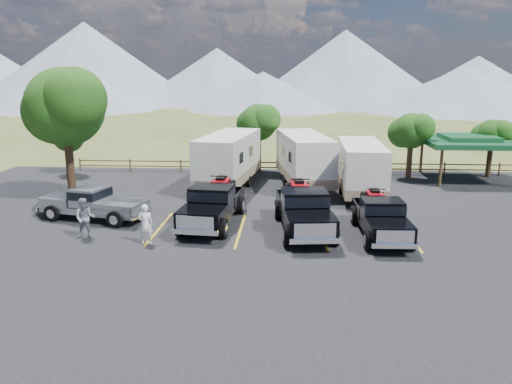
# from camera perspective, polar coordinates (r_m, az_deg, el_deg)

# --- Properties ---
(ground) EXTENTS (320.00, 320.00, 0.00)m
(ground) POSITION_cam_1_polar(r_m,az_deg,el_deg) (20.45, 2.80, -7.95)
(ground) COLOR #414B20
(ground) RESTS_ON ground
(asphalt_lot) EXTENTS (44.00, 34.00, 0.04)m
(asphalt_lot) POSITION_cam_1_polar(r_m,az_deg,el_deg) (23.27, 2.92, -5.23)
(asphalt_lot) COLOR black
(asphalt_lot) RESTS_ON ground
(stall_lines) EXTENTS (12.12, 5.50, 0.01)m
(stall_lines) POSITION_cam_1_polar(r_m,az_deg,el_deg) (24.21, 2.95, -4.43)
(stall_lines) COLOR gold
(stall_lines) RESTS_ON asphalt_lot
(tree_big_nw) EXTENTS (5.54, 5.18, 7.84)m
(tree_big_nw) POSITION_cam_1_polar(r_m,az_deg,el_deg) (30.90, -21.05, 9.07)
(tree_big_nw) COLOR #322113
(tree_big_nw) RESTS_ON ground
(tree_ne_a) EXTENTS (3.11, 2.92, 4.76)m
(tree_ne_a) POSITION_cam_1_polar(r_m,az_deg,el_deg) (37.33, 17.29, 6.66)
(tree_ne_a) COLOR #322113
(tree_ne_a) RESTS_ON ground
(tree_ne_b) EXTENTS (2.77, 2.59, 4.27)m
(tree_ne_b) POSITION_cam_1_polar(r_m,az_deg,el_deg) (40.13, 25.32, 5.91)
(tree_ne_b) COLOR #322113
(tree_ne_b) RESTS_ON ground
(tree_north) EXTENTS (3.46, 3.24, 5.25)m
(tree_north) POSITION_cam_1_polar(r_m,az_deg,el_deg) (38.31, 0.25, 7.94)
(tree_north) COLOR #322113
(tree_north) RESTS_ON ground
(tree_nw_small) EXTENTS (2.59, 2.43, 3.85)m
(tree_nw_small) POSITION_cam_1_polar(r_m,az_deg,el_deg) (39.83, -20.57, 5.78)
(tree_nw_small) COLOR #322113
(tree_nw_small) RESTS_ON ground
(rail_fence) EXTENTS (36.12, 0.12, 1.00)m
(rail_fence) POSITION_cam_1_polar(r_m,az_deg,el_deg) (38.21, 6.25, 2.96)
(rail_fence) COLOR brown
(rail_fence) RESTS_ON ground
(pavilion) EXTENTS (6.20, 6.20, 3.22)m
(pavilion) POSITION_cam_1_polar(r_m,az_deg,el_deg) (38.54, 23.07, 5.35)
(pavilion) COLOR brown
(pavilion) RESTS_ON ground
(mountain_range) EXTENTS (209.00, 71.00, 20.00)m
(mountain_range) POSITION_cam_1_polar(r_m,az_deg,el_deg) (125.28, 0.03, 13.50)
(mountain_range) COLOR slate
(mountain_range) RESTS_ON ground
(rig_left) EXTENTS (2.83, 6.79, 2.21)m
(rig_left) POSITION_cam_1_polar(r_m,az_deg,el_deg) (25.15, -4.92, -1.26)
(rig_left) COLOR black
(rig_left) RESTS_ON asphalt_lot
(rig_center) EXTENTS (2.98, 6.99, 2.27)m
(rig_center) POSITION_cam_1_polar(r_m,az_deg,el_deg) (24.09, 5.46, -1.86)
(rig_center) COLOR black
(rig_center) RESTS_ON asphalt_lot
(rig_right) EXTENTS (2.22, 6.00, 1.99)m
(rig_right) POSITION_cam_1_polar(r_m,az_deg,el_deg) (23.93, 14.04, -2.65)
(rig_right) COLOR black
(rig_right) RESTS_ON asphalt_lot
(trailer_left) EXTENTS (3.74, 10.26, 3.55)m
(trailer_left) POSITION_cam_1_polar(r_m,az_deg,el_deg) (33.09, -3.11, 3.69)
(trailer_left) COLOR white
(trailer_left) RESTS_ON asphalt_lot
(trailer_center) EXTENTS (3.90, 10.06, 3.48)m
(trailer_center) POSITION_cam_1_polar(r_m,az_deg,el_deg) (33.59, 5.50, 3.73)
(trailer_center) COLOR white
(trailer_center) RESTS_ON asphalt_lot
(trailer_right) EXTENTS (2.69, 9.41, 3.27)m
(trailer_right) POSITION_cam_1_polar(r_m,az_deg,el_deg) (31.47, 11.90, 2.66)
(trailer_right) COLOR white
(trailer_right) RESTS_ON asphalt_lot
(pickup_silver) EXTENTS (6.03, 3.14, 1.73)m
(pickup_silver) POSITION_cam_1_polar(r_m,az_deg,el_deg) (27.08, -18.10, -1.19)
(pickup_silver) COLOR gray
(pickup_silver) RESTS_ON asphalt_lot
(person_a) EXTENTS (0.69, 0.47, 1.83)m
(person_a) POSITION_cam_1_polar(r_m,az_deg,el_deg) (22.60, -12.53, -3.62)
(person_a) COLOR white
(person_a) RESTS_ON asphalt_lot
(person_b) EXTENTS (1.03, 0.87, 1.89)m
(person_b) POSITION_cam_1_polar(r_m,az_deg,el_deg) (24.17, -18.97, -2.86)
(person_b) COLOR gray
(person_b) RESTS_ON asphalt_lot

